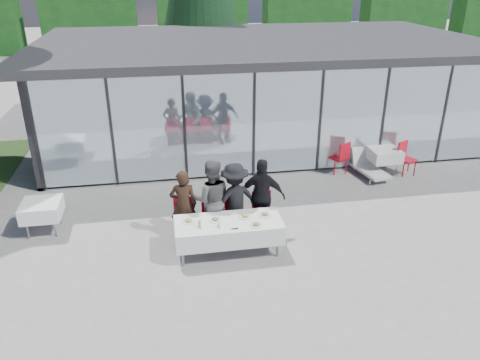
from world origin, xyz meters
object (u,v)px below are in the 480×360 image
object	(u,v)px
plate_c	(245,216)
spare_table_left	(42,210)
lounger	(368,166)
diner_b	(211,199)
dining_table	(228,230)
spare_chair_b	(341,156)
plate_a	(189,221)
plate_extra	(256,225)
spare_chair_a	(405,156)
diner_d	(262,196)
diner_chair_b	(212,214)
diner_a	(184,205)
diner_chair_c	(235,212)
folded_eyeglasses	(235,229)
spare_table_right	(384,155)
juice_bottle	(200,224)
diner_chair_d	(262,210)
plate_d	(265,214)
plate_b	(216,219)
diner_chair_a	(184,217)
diner_c	(235,199)

from	to	relation	value
plate_c	spare_table_left	size ratio (longest dim) A/B	0.34
lounger	diner_b	bearing A→B (deg)	-151.89
dining_table	spare_chair_b	distance (m)	5.34
plate_a	plate_extra	world-z (taller)	same
spare_chair_a	lounger	bearing A→B (deg)	175.01
diner_d	plate_extra	size ratio (longest dim) A/B	6.13
diner_chair_b	spare_table_left	distance (m)	3.92
diner_a	diner_chair_c	bearing A→B (deg)	-178.18
plate_c	spare_chair_b	size ratio (longest dim) A/B	0.30
dining_table	folded_eyeglasses	bearing A→B (deg)	-76.38
diner_chair_b	spare_table_left	xyz separation A→B (m)	(-3.82, 0.86, 0.02)
diner_a	plate_extra	xyz separation A→B (m)	(1.42, -1.04, -0.05)
spare_table_right	spare_chair_a	bearing A→B (deg)	-18.38
plate_c	diner_b	bearing A→B (deg)	135.13
juice_bottle	lounger	world-z (taller)	juice_bottle
folded_eyeglasses	spare_chair_b	size ratio (longest dim) A/B	0.14
spare_table_right	plate_a	bearing A→B (deg)	-150.74
spare_chair_b	spare_table_right	bearing A→B (deg)	-5.95
spare_chair_a	spare_chair_b	distance (m)	1.87
diner_b	diner_chair_b	bearing A→B (deg)	95.71
dining_table	diner_chair_d	xyz separation A→B (m)	(0.89, 0.75, -0.00)
plate_a	plate_d	bearing A→B (deg)	-0.12
diner_d	folded_eyeglasses	distance (m)	1.38
diner_a	juice_bottle	size ratio (longest dim) A/B	10.00
diner_d	lounger	distance (m)	4.66
diner_b	lounger	bearing A→B (deg)	-146.18
diner_chair_d	plate_b	distance (m)	1.35
diner_chair_b	diner_chair_c	xyz separation A→B (m)	(0.52, 0.00, 0.00)
dining_table	plate_c	world-z (taller)	plate_c
diner_chair_a	spare_chair_b	size ratio (longest dim) A/B	1.00
diner_chair_c	diner_chair_d	xyz separation A→B (m)	(0.64, 0.00, 0.00)
diner_chair_a	plate_extra	world-z (taller)	diner_chair_a
folded_eyeglasses	spare_table_left	bearing A→B (deg)	154.91
diner_a	diner_chair_d	world-z (taller)	diner_a
plate_d	diner_chair_b	bearing A→B (deg)	149.69
plate_c	diner_chair_a	bearing A→B (deg)	153.64
diner_chair_a	diner_c	distance (m)	1.19
spare_chair_b	plate_a	bearing A→B (deg)	-143.52
plate_d	spare_table_right	size ratio (longest dim) A/B	0.34
dining_table	juice_bottle	size ratio (longest dim) A/B	13.73
diner_chair_b	diner_chair_d	xyz separation A→B (m)	(1.16, 0.00, 0.00)
plate_c	diner_chair_b	bearing A→B (deg)	135.76
diner_d	juice_bottle	bearing A→B (deg)	49.81
spare_table_right	lounger	xyz separation A→B (m)	(-0.52, -0.09, -0.30)
plate_c	plate_a	bearing A→B (deg)	179.93
juice_bottle	diner_chair_b	bearing A→B (deg)	68.74
diner_chair_a	plate_d	world-z (taller)	diner_chair_a
diner_b	diner_c	size ratio (longest dim) A/B	1.06
plate_b	diner_d	bearing A→B (deg)	30.32
diner_chair_c	juice_bottle	distance (m)	1.30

